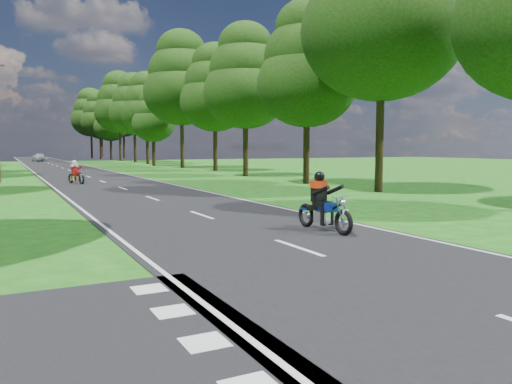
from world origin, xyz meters
TOP-DOWN VIEW (x-y plane):
  - ground at (0.00, 0.00)m, footprint 160.00×160.00m
  - main_road at (0.00, 50.00)m, footprint 7.00×140.00m
  - road_markings at (-0.14, 48.13)m, footprint 7.40×140.00m
  - treeline at (1.43, 60.06)m, footprint 40.00×115.35m
  - rider_near_blue at (1.79, 3.61)m, footprint 0.75×1.94m
  - rider_far_red at (-1.78, 24.80)m, footprint 1.08×1.82m
  - distant_car at (-0.59, 77.70)m, footprint 2.25×4.12m

SIDE VIEW (x-z plane):
  - ground at x=0.00m, z-range 0.00..0.00m
  - main_road at x=0.00m, z-range 0.00..0.02m
  - road_markings at x=-0.14m, z-range 0.02..0.03m
  - distant_car at x=-0.59m, z-range 0.02..1.35m
  - rider_far_red at x=-1.78m, z-range 0.02..1.46m
  - rider_near_blue at x=1.79m, z-range 0.02..1.60m
  - treeline at x=1.43m, z-range 0.86..15.65m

